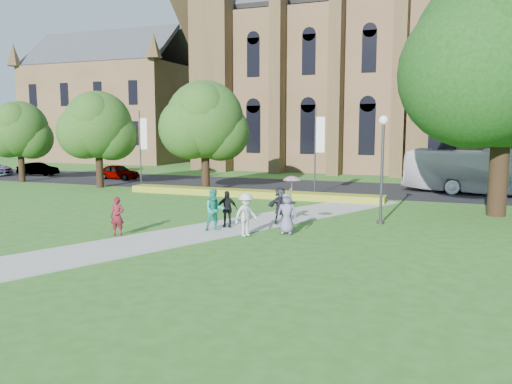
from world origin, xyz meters
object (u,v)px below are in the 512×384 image
at_px(large_tree, 506,55).
at_px(car_1, 38,169).
at_px(car_0, 118,172).
at_px(pedestrian_0, 117,216).
at_px(tour_coach, 491,172).
at_px(streetlamp, 382,156).

xyz_separation_m(large_tree, car_1, (-40.02, 8.92, -7.72)).
xyz_separation_m(large_tree, car_0, (-30.46, 8.72, -7.67)).
xyz_separation_m(large_tree, pedestrian_0, (-15.77, -11.44, -7.49)).
bearing_deg(car_0, car_1, 91.28).
height_order(car_0, car_1, car_0).
bearing_deg(car_1, pedestrian_0, -142.97).
relative_size(tour_coach, car_1, 3.04).
distance_m(large_tree, car_1, 41.72).
distance_m(tour_coach, car_0, 30.81).
xyz_separation_m(streetlamp, large_tree, (5.50, 4.50, 5.07)).
bearing_deg(tour_coach, car_0, 102.06).
height_order(tour_coach, car_0, tour_coach).
relative_size(large_tree, car_0, 3.35).
relative_size(car_1, pedestrian_0, 2.28).
distance_m(car_1, pedestrian_0, 31.67).
height_order(car_1, pedestrian_0, pedestrian_0).
bearing_deg(streetlamp, large_tree, 39.29).
height_order(car_0, pedestrian_0, pedestrian_0).
relative_size(streetlamp, tour_coach, 0.45).
height_order(large_tree, tour_coach, large_tree).
distance_m(large_tree, tour_coach, 11.20).
height_order(large_tree, car_0, large_tree).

